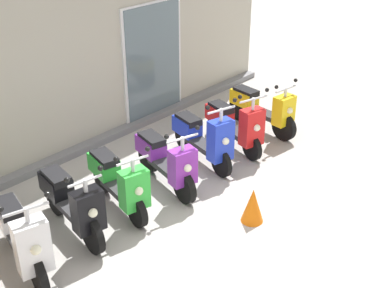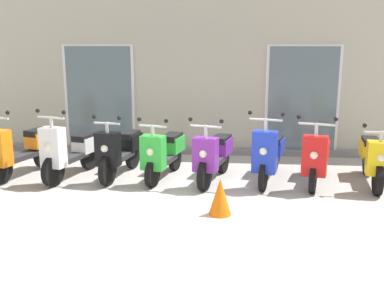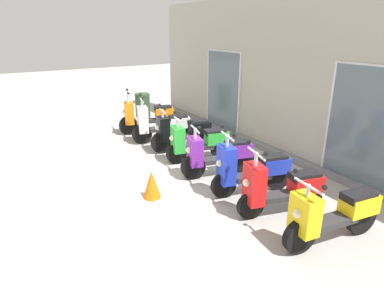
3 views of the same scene
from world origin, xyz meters
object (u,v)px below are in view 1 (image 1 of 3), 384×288
(scooter_white, at_px, (22,236))
(scooter_yellow, at_px, (262,108))
(scooter_purple, at_px, (166,160))
(scooter_red, at_px, (235,124))
(scooter_green, at_px, (118,181))
(traffic_cone, at_px, (253,205))
(scooter_black, at_px, (72,202))
(scooter_blue, at_px, (204,137))

(scooter_white, height_order, scooter_yellow, scooter_white)
(scooter_purple, bearing_deg, scooter_red, -1.08)
(scooter_green, bearing_deg, traffic_cone, -57.98)
(scooter_yellow, distance_m, traffic_cone, 2.99)
(scooter_red, distance_m, scooter_yellow, 0.94)
(scooter_red, height_order, scooter_yellow, scooter_red)
(scooter_white, bearing_deg, scooter_black, 10.10)
(scooter_red, xyz_separation_m, traffic_cone, (-1.59, -1.51, -0.22))
(scooter_purple, relative_size, traffic_cone, 2.99)
(scooter_white, height_order, scooter_blue, scooter_blue)
(scooter_white, distance_m, scooter_yellow, 5.18)
(scooter_white, height_order, scooter_purple, scooter_white)
(scooter_black, xyz_separation_m, scooter_purple, (1.67, -0.13, -0.02))
(scooter_purple, height_order, scooter_yellow, scooter_purple)
(scooter_white, bearing_deg, scooter_red, -0.14)
(scooter_blue, relative_size, scooter_yellow, 0.94)
(scooter_blue, xyz_separation_m, traffic_cone, (-0.80, -1.57, -0.24))
(scooter_yellow, bearing_deg, scooter_blue, -179.74)
(scooter_green, bearing_deg, scooter_purple, -5.54)
(scooter_black, bearing_deg, scooter_white, -169.90)
(scooter_blue, distance_m, scooter_yellow, 1.73)
(scooter_white, bearing_deg, scooter_blue, 0.83)
(scooter_purple, distance_m, scooter_blue, 0.94)
(scooter_green, relative_size, scooter_red, 1.01)
(scooter_black, distance_m, scooter_blue, 2.61)
(scooter_green, xyz_separation_m, traffic_cone, (1.02, -1.63, -0.21))
(scooter_red, bearing_deg, scooter_blue, 175.60)
(scooter_blue, relative_size, traffic_cone, 2.96)
(scooter_red, relative_size, traffic_cone, 2.84)
(scooter_purple, bearing_deg, scooter_white, -179.50)
(scooter_red, bearing_deg, scooter_black, 177.27)
(scooter_purple, bearing_deg, scooter_green, 174.46)
(scooter_green, height_order, scooter_red, scooter_red)
(scooter_yellow, xyz_separation_m, traffic_cone, (-2.53, -1.58, -0.19))
(scooter_purple, height_order, traffic_cone, scooter_purple)
(scooter_black, xyz_separation_m, traffic_cone, (1.81, -1.68, -0.22))
(scooter_black, relative_size, scooter_yellow, 0.99)
(scooter_white, height_order, scooter_red, scooter_white)
(scooter_black, xyz_separation_m, scooter_red, (3.40, -0.16, -0.00))
(scooter_yellow, bearing_deg, scooter_purple, -179.23)
(scooter_green, relative_size, scooter_yellow, 0.91)
(scooter_red, bearing_deg, scooter_purple, 178.92)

